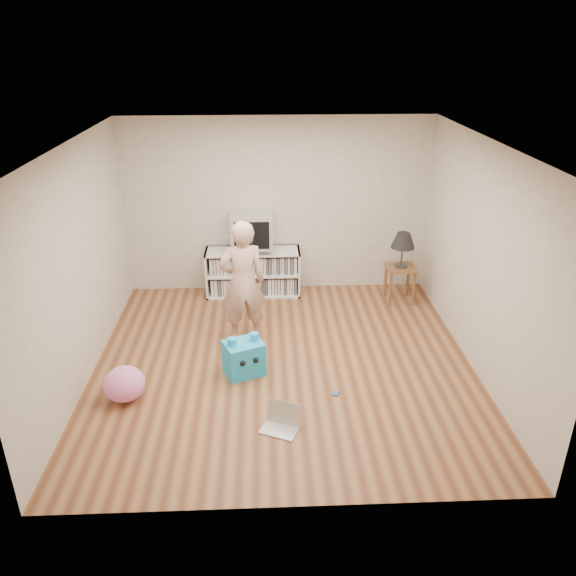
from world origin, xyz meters
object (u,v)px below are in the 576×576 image
(media_unit, at_px, (253,272))
(table_lamp, at_px, (403,241))
(crt_tv, at_px, (252,230))
(plush_blue, at_px, (244,357))
(side_table, at_px, (400,275))
(plush_pink, at_px, (124,384))
(dvd_deck, at_px, (252,248))
(laptop, at_px, (282,421))
(person, at_px, (242,283))

(media_unit, bearing_deg, table_lamp, -10.19)
(crt_tv, bearing_deg, plush_blue, -92.21)
(side_table, distance_m, plush_blue, 2.90)
(media_unit, distance_m, plush_blue, 2.23)
(side_table, xyz_separation_m, plush_pink, (-3.50, -2.29, -0.23))
(media_unit, height_order, table_lamp, table_lamp)
(dvd_deck, distance_m, laptop, 3.30)
(dvd_deck, distance_m, table_lamp, 2.19)
(dvd_deck, relative_size, side_table, 0.82)
(media_unit, xyz_separation_m, dvd_deck, (-0.00, -0.02, 0.39))
(table_lamp, xyz_separation_m, laptop, (-1.83, -2.84, -0.87))
(plush_pink, bearing_deg, laptop, -18.39)
(table_lamp, xyz_separation_m, plush_blue, (-2.23, -1.84, -0.73))
(side_table, bearing_deg, laptop, -122.70)
(plush_blue, bearing_deg, person, 68.51)
(crt_tv, xyz_separation_m, plush_pink, (-1.36, -2.65, -0.83))
(media_unit, relative_size, plush_pink, 3.13)
(person, bearing_deg, crt_tv, -107.48)
(crt_tv, bearing_deg, side_table, -9.70)
(side_table, relative_size, table_lamp, 1.07)
(table_lamp, bearing_deg, person, -155.22)
(table_lamp, relative_size, person, 0.32)
(person, height_order, plush_blue, person)
(media_unit, xyz_separation_m, plush_blue, (-0.08, -2.22, -0.14))
(table_lamp, xyz_separation_m, plush_pink, (-3.50, -2.29, -0.75))
(media_unit, distance_m, crt_tv, 0.67)
(side_table, height_order, person, person)
(media_unit, bearing_deg, crt_tv, -90.00)
(side_table, relative_size, laptop, 1.23)
(table_lamp, bearing_deg, side_table, 0.00)
(plush_blue, bearing_deg, side_table, 16.63)
(side_table, xyz_separation_m, plush_blue, (-2.23, -1.84, -0.21))
(dvd_deck, height_order, plush_pink, dvd_deck)
(dvd_deck, bearing_deg, side_table, -9.79)
(crt_tv, bearing_deg, plush_pink, -117.13)
(media_unit, xyz_separation_m, table_lamp, (2.14, -0.39, 0.59))
(media_unit, xyz_separation_m, plush_pink, (-1.36, -2.67, -0.16))
(media_unit, bearing_deg, plush_blue, -92.19)
(side_table, height_order, plush_pink, side_table)
(person, relative_size, plush_blue, 3.06)
(crt_tv, height_order, person, person)
(media_unit, xyz_separation_m, side_table, (2.14, -0.39, 0.07))
(media_unit, xyz_separation_m, person, (-0.10, -1.42, 0.45))
(plush_blue, xyz_separation_m, plush_pink, (-1.27, -0.45, -0.02))
(dvd_deck, relative_size, plush_pink, 1.01)
(media_unit, relative_size, plush_blue, 2.66)
(crt_tv, bearing_deg, laptop, -84.34)
(plush_blue, bearing_deg, dvd_deck, 64.93)
(table_lamp, relative_size, plush_pink, 1.15)
(dvd_deck, distance_m, plush_pink, 3.03)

